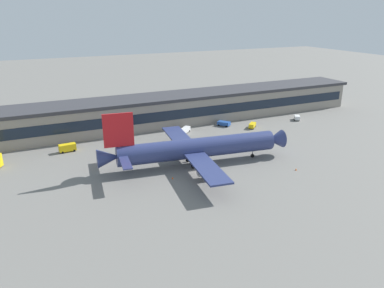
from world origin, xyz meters
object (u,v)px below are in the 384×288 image
(baggage_tug, at_px, (297,117))
(traffic_cone_1, at_px, (173,178))
(follow_me_car, at_px, (252,125))
(crew_van, at_px, (67,147))
(belt_loader, at_px, (185,130))
(pushback_tractor, at_px, (224,123))
(airliner, at_px, (195,148))
(traffic_cone_0, at_px, (296,169))

(baggage_tug, bearing_deg, traffic_cone_1, -155.15)
(follow_me_car, relative_size, crew_van, 0.84)
(baggage_tug, bearing_deg, belt_loader, 175.88)
(follow_me_car, distance_m, traffic_cone_1, 54.69)
(pushback_tractor, bearing_deg, baggage_tug, -9.67)
(baggage_tug, relative_size, traffic_cone_1, 7.05)
(pushback_tractor, height_order, follow_me_car, follow_me_car)
(airliner, height_order, traffic_cone_0, airliner)
(crew_van, bearing_deg, traffic_cone_0, -37.07)
(crew_van, distance_m, traffic_cone_0, 71.00)
(baggage_tug, xyz_separation_m, traffic_cone_1, (-68.52, -31.74, -0.79))
(traffic_cone_0, bearing_deg, crew_van, 142.93)
(follow_me_car, height_order, traffic_cone_1, follow_me_car)
(traffic_cone_0, bearing_deg, pushback_tractor, 86.20)
(traffic_cone_0, bearing_deg, follow_me_car, 73.59)
(follow_me_car, bearing_deg, baggage_tug, 3.73)
(crew_van, distance_m, traffic_cone_1, 40.39)
(baggage_tug, relative_size, traffic_cone_0, 6.91)
(pushback_tractor, bearing_deg, follow_me_car, -38.66)
(belt_loader, height_order, traffic_cone_1, belt_loader)
(belt_loader, bearing_deg, traffic_cone_0, -71.91)
(belt_loader, relative_size, traffic_cone_0, 10.28)
(airliner, height_order, belt_loader, airliner)
(baggage_tug, xyz_separation_m, follow_me_car, (-22.96, -1.50, 0.00))
(pushback_tractor, xyz_separation_m, follow_me_car, (8.59, -6.88, 0.04))
(pushback_tractor, height_order, belt_loader, belt_loader)
(airliner, xyz_separation_m, follow_me_car, (35.83, 23.71, -3.99))
(belt_loader, bearing_deg, airliner, -108.32)
(crew_van, xyz_separation_m, traffic_cone_0, (56.64, -42.80, -1.16))
(pushback_tractor, distance_m, belt_loader, 17.81)
(baggage_tug, bearing_deg, follow_me_car, -176.27)
(follow_me_car, xyz_separation_m, traffic_cone_1, (-45.56, -30.24, -0.80))
(baggage_tug, distance_m, traffic_cone_0, 53.83)
(traffic_cone_1, bearing_deg, baggage_tug, 24.85)
(traffic_cone_0, bearing_deg, baggage_tug, 49.93)
(airliner, bearing_deg, belt_loader, 71.68)
(follow_me_car, height_order, belt_loader, belt_loader)
(follow_me_car, relative_size, traffic_cone_1, 7.76)
(crew_van, xyz_separation_m, traffic_cone_1, (22.77, -33.34, -1.17))
(airliner, height_order, pushback_tractor, airliner)
(belt_loader, bearing_deg, traffic_cone_1, -118.62)
(airliner, relative_size, pushback_tractor, 10.46)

